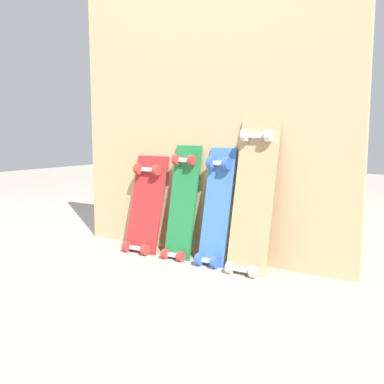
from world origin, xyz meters
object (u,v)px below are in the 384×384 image
skateboard_red (145,209)px  skateboard_natural (252,203)px  skateboard_blue (216,212)px  skateboard_green (182,208)px

skateboard_red → skateboard_natural: size_ratio=0.75×
skateboard_red → skateboard_blue: (0.51, 0.00, 0.03)m
skateboard_natural → skateboard_red: bearing=179.3°
skateboard_natural → skateboard_blue: bearing=177.3°
skateboard_green → skateboard_red: bearing=-178.4°
skateboard_red → skateboard_natural: (0.73, -0.01, 0.11)m
skateboard_red → skateboard_natural: skateboard_natural is taller
skateboard_natural → skateboard_green: bearing=177.9°
skateboard_green → skateboard_natural: bearing=-2.1°
skateboard_red → skateboard_green: skateboard_green is taller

